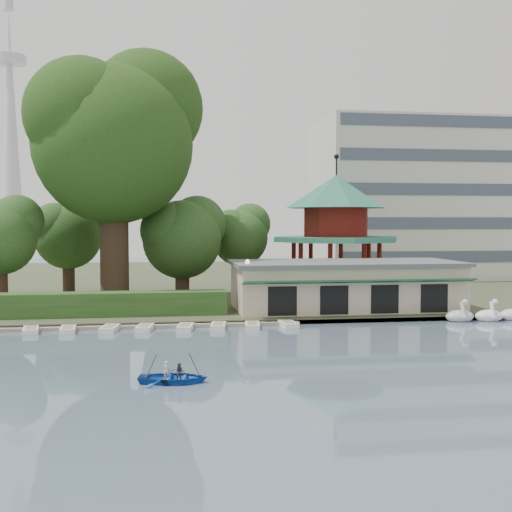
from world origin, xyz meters
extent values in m
plane|color=slate|center=(0.00, 0.00, 0.00)|extent=(220.00, 220.00, 0.00)
cube|color=#424930|center=(0.00, 52.00, 0.20)|extent=(220.00, 70.00, 0.40)
cube|color=gray|center=(0.00, 17.30, 0.15)|extent=(220.00, 0.60, 0.30)
cube|color=gray|center=(-12.00, 17.20, 0.12)|extent=(34.00, 1.60, 0.24)
cube|color=beige|center=(10.00, 22.00, 2.20)|extent=(18.00, 8.00, 3.60)
cube|color=#595B5E|center=(10.00, 22.00, 4.15)|extent=(18.60, 8.60, 0.30)
cube|color=#194C2D|center=(10.00, 17.70, 3.00)|extent=(18.00, 1.59, 0.45)
cylinder|color=beige|center=(12.00, 32.00, 1.00)|extent=(10.40, 10.40, 1.20)
cylinder|color=#2A7057|center=(12.00, 32.00, 5.85)|extent=(12.40, 12.40, 0.50)
cylinder|color=maroon|center=(12.00, 32.00, 7.50)|extent=(6.40, 6.40, 2.80)
cone|color=#2A7057|center=(12.00, 32.00, 10.50)|extent=(10.00, 10.00, 3.20)
cylinder|color=black|center=(12.00, 32.00, 13.00)|extent=(0.16, 0.16, 1.80)
cube|color=silver|center=(30.00, 50.00, 10.40)|extent=(30.00, 14.00, 20.00)
cone|color=silver|center=(-42.00, 140.00, 30.00)|extent=(6.00, 6.00, 60.00)
cylinder|color=silver|center=(-42.00, 140.00, 48.00)|extent=(8.00, 8.00, 2.00)
cube|color=#2F5321|center=(-15.00, 20.50, 1.30)|extent=(30.00, 2.00, 1.80)
cylinder|color=black|center=(1.50, 19.00, 2.40)|extent=(0.12, 0.12, 4.00)
sphere|color=beige|center=(1.50, 19.00, 4.50)|extent=(0.36, 0.36, 0.36)
cylinder|color=#3A281C|center=(-9.00, 28.00, 5.98)|extent=(2.48, 2.48, 11.15)
sphere|color=#254715|center=(-9.00, 28.00, 14.23)|extent=(13.77, 13.77, 13.77)
sphere|color=#254715|center=(-6.25, 30.06, 17.80)|extent=(10.32, 10.32, 10.32)
sphere|color=#254715|center=(-11.41, 26.62, 16.46)|extent=(9.64, 9.64, 9.64)
cylinder|color=#3A281C|center=(-18.00, 26.00, 2.71)|extent=(1.05, 1.05, 4.62)
sphere|color=#2F5321|center=(-18.00, 26.00, 6.13)|extent=(5.85, 5.85, 5.85)
sphere|color=#2F5321|center=(-16.83, 26.88, 7.60)|extent=(4.39, 4.39, 4.39)
cylinder|color=#3A281C|center=(-3.00, 32.00, 2.61)|extent=(1.34, 1.34, 4.42)
sphere|color=#2F5321|center=(-3.00, 32.00, 5.88)|extent=(7.44, 7.44, 7.44)
sphere|color=#2F5321|center=(-1.51, 33.12, 7.29)|extent=(5.58, 5.58, 5.58)
sphere|color=#2F5321|center=(-4.30, 31.26, 6.76)|extent=(5.21, 5.21, 5.21)
cylinder|color=#3A281C|center=(3.00, 36.00, 2.62)|extent=(1.03, 1.03, 4.44)
sphere|color=#2F5321|center=(3.00, 36.00, 5.91)|extent=(5.73, 5.73, 5.73)
sphere|color=#2F5321|center=(4.15, 36.86, 7.33)|extent=(4.30, 4.30, 4.30)
sphere|color=#2F5321|center=(2.00, 35.43, 6.80)|extent=(4.01, 4.01, 4.01)
cylinder|color=#3A281C|center=(-14.00, 36.00, 2.73)|extent=(1.18, 1.18, 4.67)
sphere|color=#2F5321|center=(-14.00, 36.00, 6.19)|extent=(6.55, 6.55, 6.55)
sphere|color=#2F5321|center=(-12.69, 36.98, 7.68)|extent=(4.91, 4.91, 4.91)
sphere|color=#2F5321|center=(-15.15, 35.34, 7.12)|extent=(4.59, 4.59, 4.59)
ellipsoid|color=silver|center=(17.43, 16.58, 0.35)|extent=(2.16, 1.44, 0.99)
cylinder|color=silver|center=(17.43, 16.03, 0.90)|extent=(0.26, 0.79, 1.29)
sphere|color=silver|center=(17.43, 15.73, 1.55)|extent=(0.44, 0.44, 0.44)
ellipsoid|color=white|center=(19.72, 16.42, 0.35)|extent=(2.16, 1.44, 0.99)
cylinder|color=white|center=(19.72, 15.87, 0.90)|extent=(0.26, 0.79, 1.29)
sphere|color=white|center=(19.72, 15.57, 1.55)|extent=(0.44, 0.44, 0.44)
cube|color=white|center=(-13.76, 15.96, 0.18)|extent=(1.33, 2.42, 0.36)
cube|color=white|center=(-11.30, 15.80, 0.18)|extent=(1.15, 2.36, 0.36)
cube|color=white|center=(-8.52, 15.84, 0.18)|extent=(1.33, 2.42, 0.36)
cube|color=white|center=(-6.13, 15.77, 0.18)|extent=(1.32, 2.42, 0.36)
cube|color=white|center=(-3.34, 15.62, 0.18)|extent=(1.34, 2.43, 0.36)
cube|color=white|center=(-1.01, 15.83, 0.18)|extent=(1.33, 2.42, 0.36)
cube|color=white|center=(1.39, 15.64, 0.18)|extent=(1.29, 2.41, 0.36)
cube|color=white|center=(4.03, 15.93, 0.18)|extent=(1.20, 2.38, 0.36)
imported|color=#1B54B1|center=(-4.45, 0.92, 0.47)|extent=(4.97, 3.89, 0.94)
imported|color=silver|center=(-4.75, 1.12, 0.54)|extent=(0.35, 0.26, 0.89)
imported|color=#32374B|center=(-4.15, 0.72, 0.53)|extent=(0.46, 0.39, 0.86)
cylinder|color=#3A281C|center=(-5.65, 0.92, 0.35)|extent=(0.94, 0.29, 2.01)
cylinder|color=#3A281C|center=(-3.25, 0.92, 0.35)|extent=(0.94, 0.29, 2.01)
camera|label=1|loc=(-4.95, -28.95, 7.49)|focal=45.00mm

